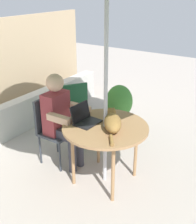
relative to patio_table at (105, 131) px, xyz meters
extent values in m
plane|color=#ADA399|center=(0.00, 0.00, -0.68)|extent=(14.00, 14.00, 0.00)
cube|color=beige|center=(0.00, 1.85, -0.41)|extent=(4.68, 0.20, 0.53)
cylinder|color=#9E754C|center=(0.00, 0.00, 0.05)|extent=(0.99, 0.99, 0.03)
cylinder|color=#9E754C|center=(0.27, 0.27, -0.32)|extent=(0.04, 0.04, 0.71)
cylinder|color=#9E754C|center=(-0.27, 0.27, -0.32)|extent=(0.04, 0.04, 0.71)
cylinder|color=#9E754C|center=(-0.27, -0.27, -0.32)|extent=(0.04, 0.04, 0.71)
cylinder|color=#9E754C|center=(0.27, -0.27, -0.32)|extent=(0.04, 0.04, 0.71)
cylinder|color=#B7B7BC|center=(0.00, 0.00, 0.48)|extent=(0.04, 0.04, 2.32)
cube|color=#33383F|center=(0.00, 0.74, -0.24)|extent=(0.40, 0.40, 0.04)
cube|color=#33383F|center=(0.00, 0.92, 0.00)|extent=(0.40, 0.04, 0.44)
cylinder|color=#33383F|center=(0.17, 0.91, -0.47)|extent=(0.03, 0.03, 0.42)
cylinder|color=#33383F|center=(-0.17, 0.91, -0.47)|extent=(0.03, 0.03, 0.42)
cylinder|color=#33383F|center=(-0.17, 0.57, -0.47)|extent=(0.03, 0.03, 0.42)
cylinder|color=#33383F|center=(0.17, 0.57, -0.47)|extent=(0.03, 0.03, 0.42)
cube|color=#194C2D|center=(0.52, 0.77, -0.24)|extent=(0.55, 0.55, 0.04)
cube|color=#194C2D|center=(0.62, 0.92, 0.00)|extent=(0.35, 0.25, 0.44)
cylinder|color=#194C2D|center=(0.75, 0.82, -0.47)|extent=(0.03, 0.03, 0.42)
cylinder|color=#194C2D|center=(0.47, 1.01, -0.47)|extent=(0.03, 0.03, 0.42)
cylinder|color=#194C2D|center=(0.28, 0.73, -0.47)|extent=(0.03, 0.03, 0.42)
cylinder|color=#194C2D|center=(0.56, 0.54, -0.47)|extent=(0.03, 0.03, 0.42)
cube|color=maroon|center=(0.00, 0.74, 0.05)|extent=(0.34, 0.20, 0.54)
sphere|color=#DBAD89|center=(0.00, 0.73, 0.45)|extent=(0.22, 0.22, 0.22)
cube|color=#383842|center=(-0.08, 0.59, -0.17)|extent=(0.12, 0.30, 0.12)
cylinder|color=#383842|center=(-0.08, 0.44, -0.45)|extent=(0.10, 0.10, 0.46)
cube|color=#383842|center=(0.08, 0.59, -0.17)|extent=(0.12, 0.30, 0.12)
cylinder|color=#383842|center=(0.08, 0.44, -0.45)|extent=(0.10, 0.10, 0.46)
cube|color=#DBAD89|center=(-0.20, 0.52, 0.10)|extent=(0.08, 0.32, 0.08)
cube|color=#DBAD89|center=(0.20, 0.52, 0.10)|extent=(0.08, 0.32, 0.08)
cube|color=black|center=(-0.05, 0.21, 0.07)|extent=(0.31, 0.24, 0.02)
cube|color=black|center=(-0.05, 0.31, 0.18)|extent=(0.30, 0.08, 0.20)
cube|color=black|center=(-0.05, 0.32, 0.18)|extent=(0.30, 0.07, 0.20)
ellipsoid|color=olive|center=(-0.03, -0.11, 0.15)|extent=(0.44, 0.38, 0.17)
sphere|color=olive|center=(0.16, 0.02, 0.17)|extent=(0.11, 0.11, 0.11)
ellipsoid|color=white|center=(0.06, -0.05, 0.11)|extent=(0.17, 0.17, 0.09)
cylinder|color=olive|center=(-0.28, -0.25, 0.09)|extent=(0.17, 0.13, 0.04)
cone|color=olive|center=(0.18, -0.01, 0.22)|extent=(0.04, 0.04, 0.03)
cone|color=olive|center=(0.14, 0.04, 0.22)|extent=(0.04, 0.04, 0.03)
cylinder|color=#595654|center=(1.30, 0.54, -0.55)|extent=(0.30, 0.30, 0.25)
ellipsoid|color=#3D7F33|center=(1.30, 0.54, -0.19)|extent=(0.43, 0.43, 0.54)
cylinder|color=#595654|center=(1.25, 1.47, -0.55)|extent=(0.26, 0.26, 0.25)
ellipsoid|color=#26592D|center=(1.25, 1.47, -0.26)|extent=(0.40, 0.40, 0.39)
camera|label=1|loc=(-2.47, -1.53, 1.54)|focal=45.90mm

